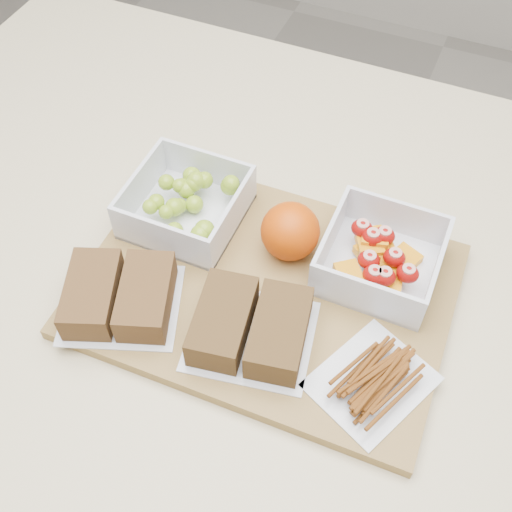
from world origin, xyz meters
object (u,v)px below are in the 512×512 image
at_px(grape_container, 189,203).
at_px(fruit_container, 380,259).
at_px(pretzel_bag, 373,376).
at_px(cutting_board, 266,290).
at_px(sandwich_bag_left, 119,296).
at_px(orange, 290,231).
at_px(sandwich_bag_center, 251,327).

bearing_deg(grape_container, fruit_container, 2.72).
distance_m(fruit_container, pretzel_bag, 0.15).
bearing_deg(cutting_board, grape_container, 153.19).
bearing_deg(sandwich_bag_left, cutting_board, 32.27).
distance_m(cutting_board, pretzel_bag, 0.17).
bearing_deg(sandwich_bag_left, fruit_container, 32.76).
bearing_deg(sandwich_bag_left, orange, 45.82).
relative_size(cutting_board, sandwich_bag_center, 2.73).
height_order(orange, pretzel_bag, orange).
xyz_separation_m(fruit_container, pretzel_bag, (0.04, -0.14, -0.01)).
bearing_deg(sandwich_bag_left, sandwich_bag_center, 7.65).
height_order(cutting_board, pretzel_bag, pretzel_bag).
xyz_separation_m(grape_container, sandwich_bag_left, (-0.01, -0.15, -0.00)).
bearing_deg(cutting_board, fruit_container, 32.19).
bearing_deg(cutting_board, sandwich_bag_left, -148.90).
relative_size(grape_container, fruit_container, 1.01).
relative_size(sandwich_bag_left, pretzel_bag, 1.09).
bearing_deg(fruit_container, pretzel_bag, -75.71).
distance_m(orange, sandwich_bag_center, 0.13).
relative_size(cutting_board, orange, 5.98).
bearing_deg(orange, fruit_container, 6.82).
xyz_separation_m(cutting_board, orange, (0.00, 0.06, 0.04)).
relative_size(cutting_board, sandwich_bag_left, 2.59).
relative_size(sandwich_bag_left, sandwich_bag_center, 1.06).
distance_m(cutting_board, sandwich_bag_left, 0.17).
xyz_separation_m(fruit_container, sandwich_bag_center, (-0.10, -0.14, -0.00)).
bearing_deg(fruit_container, cutting_board, -146.64).
bearing_deg(sandwich_bag_center, orange, 92.57).
bearing_deg(pretzel_bag, fruit_container, 104.29).
xyz_separation_m(grape_container, orange, (0.13, -0.00, 0.01)).
bearing_deg(orange, pretzel_bag, -42.20).
relative_size(grape_container, sandwich_bag_center, 0.86).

